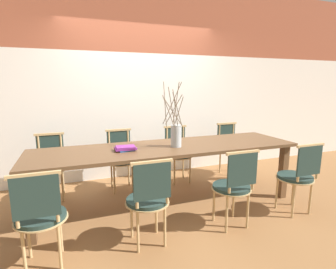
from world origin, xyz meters
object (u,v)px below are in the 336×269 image
at_px(vase_centerpiece, 176,134).
at_px(book_stack, 126,148).
at_px(chair_near_center, 234,184).
at_px(dining_table, 168,153).
at_px(chair_far_center, 178,151).

bearing_deg(vase_centerpiece, book_stack, 177.83).
bearing_deg(chair_near_center, dining_table, 122.12).
bearing_deg(chair_near_center, vase_centerpiece, 119.00).
bearing_deg(chair_near_center, chair_far_center, 90.86).
bearing_deg(vase_centerpiece, chair_near_center, -61.00).
xyz_separation_m(dining_table, chair_near_center, (0.47, -0.75, -0.20)).
relative_size(chair_near_center, book_stack, 3.53).
distance_m(chair_near_center, chair_far_center, 1.51).
xyz_separation_m(chair_near_center, book_stack, (-1.01, 0.73, 0.32)).
bearing_deg(vase_centerpiece, chair_far_center, 65.62).
height_order(chair_near_center, book_stack, chair_near_center).
xyz_separation_m(chair_near_center, chair_far_center, (-0.02, 1.51, 0.00)).
relative_size(chair_near_center, vase_centerpiece, 1.11).
bearing_deg(chair_far_center, book_stack, 38.34).
bearing_deg(dining_table, chair_near_center, -57.88).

